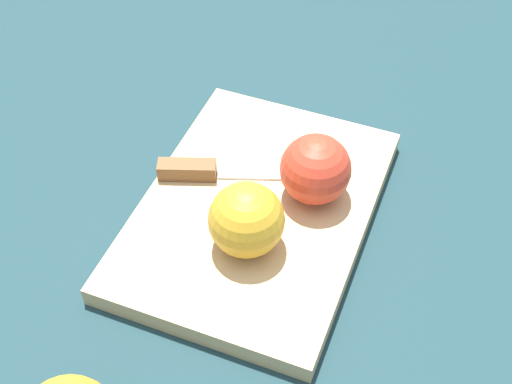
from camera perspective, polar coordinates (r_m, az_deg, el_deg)
ground_plane at (r=0.76m, az=0.00°, el=-2.18°), size 4.00×4.00×0.00m
cutting_board at (r=0.75m, az=0.00°, el=-1.62°), size 0.35×0.27×0.02m
apple_half_left at (r=0.68m, az=-0.75°, el=-2.24°), size 0.07×0.07×0.07m
apple_half_right at (r=0.73m, az=4.80°, el=1.82°), size 0.07×0.07×0.07m
knife at (r=0.77m, az=-4.40°, el=1.88°), size 0.09×0.15×0.02m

